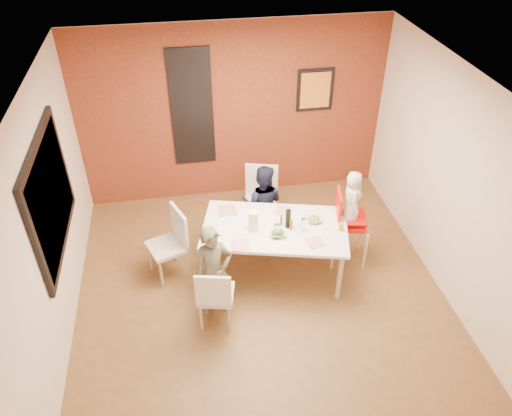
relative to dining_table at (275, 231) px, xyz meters
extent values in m
plane|color=brown|center=(-0.24, -0.29, -0.67)|extent=(4.50, 4.50, 0.00)
cube|color=silver|center=(-0.24, -0.29, 2.03)|extent=(4.50, 4.50, 0.02)
cube|color=beige|center=(-0.24, 1.96, 0.68)|extent=(4.50, 0.02, 2.70)
cube|color=beige|center=(-0.24, -2.54, 0.68)|extent=(4.50, 0.02, 2.70)
cube|color=beige|center=(-2.49, -0.29, 0.68)|extent=(0.02, 4.50, 2.70)
cube|color=beige|center=(2.01, -0.29, 0.68)|extent=(0.02, 4.50, 2.70)
cube|color=maroon|center=(-0.24, 1.94, 0.68)|extent=(4.50, 0.02, 2.70)
cube|color=black|center=(-2.46, -0.09, 0.88)|extent=(0.05, 1.70, 1.30)
cube|color=black|center=(-2.44, -0.09, 0.88)|extent=(0.02, 1.55, 1.15)
cube|color=silver|center=(-0.84, 1.92, 0.83)|extent=(0.55, 0.03, 1.70)
cube|color=black|center=(-0.84, 1.92, 0.83)|extent=(0.60, 0.03, 1.76)
cube|color=black|center=(0.96, 1.92, 0.98)|extent=(0.54, 0.03, 0.64)
cube|color=orange|center=(0.96, 1.90, 0.98)|extent=(0.44, 0.01, 0.54)
cube|color=white|center=(0.00, 0.00, 0.05)|extent=(1.96, 1.39, 0.04)
cylinder|color=#BFAB8E|center=(-0.89, -0.20, -0.32)|extent=(0.06, 0.06, 0.70)
cylinder|color=#BFAB8E|center=(-0.68, 0.60, -0.32)|extent=(0.06, 0.06, 0.70)
cylinder|color=#BFAB8E|center=(0.68, -0.60, -0.32)|extent=(0.06, 0.06, 0.70)
cylinder|color=#BFAB8E|center=(0.89, 0.20, -0.32)|extent=(0.06, 0.06, 0.70)
cube|color=white|center=(-0.82, -0.69, -0.27)|extent=(0.47, 0.47, 0.05)
cube|color=white|center=(-0.86, -0.87, -0.04)|extent=(0.40, 0.12, 0.45)
cylinder|color=#BEAE8E|center=(-0.63, -0.57, -0.48)|extent=(0.03, 0.03, 0.39)
cylinder|color=#BEAE8E|center=(-0.69, -0.88, -0.48)|extent=(0.03, 0.03, 0.39)
cylinder|color=#BEAE8E|center=(-0.94, -0.50, -0.48)|extent=(0.03, 0.03, 0.39)
cylinder|color=#BEAE8E|center=(-1.01, -0.81, -0.48)|extent=(0.03, 0.03, 0.39)
cube|color=silver|center=(-0.03, 0.87, -0.21)|extent=(0.55, 0.55, 0.05)
cube|color=silver|center=(0.03, 1.07, 0.05)|extent=(0.45, 0.15, 0.52)
cylinder|color=beige|center=(-0.25, 0.73, -0.45)|extent=(0.04, 0.04, 0.45)
cylinder|color=beige|center=(-0.16, 1.09, -0.45)|extent=(0.04, 0.04, 0.45)
cylinder|color=beige|center=(0.11, 0.64, -0.45)|extent=(0.04, 0.04, 0.45)
cylinder|color=beige|center=(0.20, 1.00, -0.45)|extent=(0.04, 0.04, 0.45)
cube|color=silver|center=(-1.35, 0.19, -0.22)|extent=(0.57, 0.57, 0.05)
cube|color=silver|center=(-1.16, 0.27, 0.02)|extent=(0.20, 0.42, 0.50)
cylinder|color=tan|center=(-1.58, 0.29, -0.46)|extent=(0.04, 0.04, 0.43)
cylinder|color=tan|center=(-1.25, 0.43, -0.46)|extent=(0.04, 0.04, 0.43)
cylinder|color=tan|center=(-1.45, -0.04, -0.46)|extent=(0.04, 0.04, 0.43)
cylinder|color=tan|center=(-1.11, 0.09, -0.46)|extent=(0.04, 0.04, 0.43)
cube|color=red|center=(1.01, 0.09, -0.07)|extent=(0.44, 0.44, 0.05)
cube|color=red|center=(0.84, 0.12, 0.17)|extent=(0.11, 0.37, 0.44)
cube|color=red|center=(1.01, 0.09, 0.03)|extent=(0.44, 0.44, 0.02)
cylinder|color=#C8B795|center=(1.17, -0.16, -0.39)|extent=(0.03, 0.03, 0.57)
cylinder|color=#C8B795|center=(0.77, -0.07, -0.39)|extent=(0.03, 0.03, 0.57)
cylinder|color=#C8B795|center=(1.25, 0.25, -0.39)|extent=(0.03, 0.03, 0.57)
cylinder|color=#C8B795|center=(0.85, 0.33, -0.39)|extent=(0.03, 0.03, 0.57)
imported|color=brown|center=(-0.82, -0.53, -0.06)|extent=(0.50, 0.38, 1.22)
imported|color=black|center=(-0.03, 0.71, -0.09)|extent=(0.69, 0.61, 1.18)
imported|color=beige|center=(0.99, 0.09, 0.32)|extent=(0.28, 0.39, 0.74)
cube|color=white|center=(-0.47, -0.27, 0.07)|extent=(0.22, 0.22, 0.01)
cube|color=silver|center=(0.17, 0.30, 0.07)|extent=(0.25, 0.25, 0.01)
cube|color=white|center=(0.41, -0.38, 0.07)|extent=(0.23, 0.23, 0.01)
cube|color=silver|center=(-0.54, 0.42, 0.07)|extent=(0.23, 0.23, 0.01)
imported|color=white|center=(0.00, -0.15, 0.09)|extent=(0.23, 0.23, 0.05)
imported|color=silver|center=(0.50, 0.03, 0.09)|extent=(0.21, 0.21, 0.05)
cylinder|color=black|center=(0.15, -0.03, 0.19)|extent=(0.07, 0.07, 0.25)
cylinder|color=silver|center=(-0.02, -0.21, 0.17)|extent=(0.07, 0.07, 0.20)
cylinder|color=white|center=(0.32, -0.13, 0.16)|extent=(0.06, 0.06, 0.18)
cylinder|color=white|center=(-0.27, -0.01, 0.20)|extent=(0.12, 0.12, 0.27)
cylinder|color=red|center=(0.18, -0.09, 0.13)|extent=(0.03, 0.03, 0.13)
cylinder|color=#327627|center=(0.18, -0.07, 0.14)|extent=(0.04, 0.04, 0.14)
cylinder|color=brown|center=(0.08, 0.03, 0.13)|extent=(0.03, 0.03, 0.13)
cylinder|color=orange|center=(0.78, -0.20, 0.11)|extent=(0.06, 0.06, 0.10)
camera|label=1|loc=(-1.04, -4.70, 3.90)|focal=35.00mm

